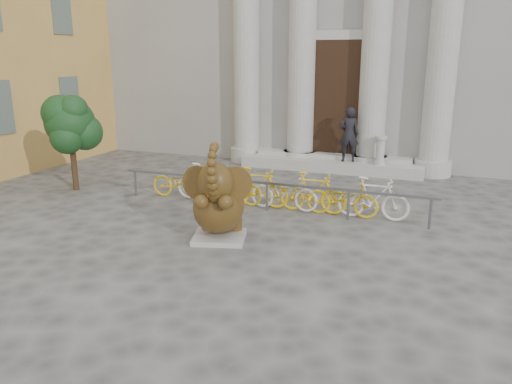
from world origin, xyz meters
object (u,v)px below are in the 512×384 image
at_px(elephant_statue, 218,205).
at_px(bike_rack, 270,188).
at_px(pedestrian, 349,135).
at_px(tree, 70,124).

bearing_deg(elephant_statue, bike_rack, 68.65).
relative_size(elephant_statue, pedestrian, 1.19).
bearing_deg(bike_rack, pedestrian, 77.43).
bearing_deg(bike_rack, elephant_statue, -94.84).
height_order(bike_rack, pedestrian, pedestrian).
xyz_separation_m(bike_rack, pedestrian, (1.05, 4.69, 0.74)).
xyz_separation_m(elephant_statue, pedestrian, (1.26, 7.22, 0.48)).
distance_m(tree, pedestrian, 8.45).
bearing_deg(bike_rack, tree, -176.79).
distance_m(elephant_statue, bike_rack, 2.56).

